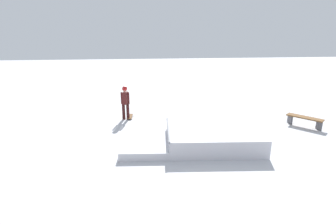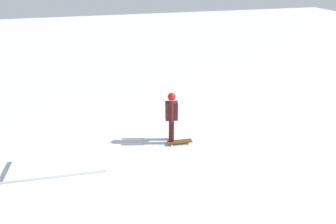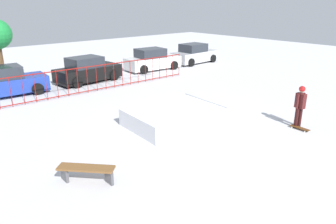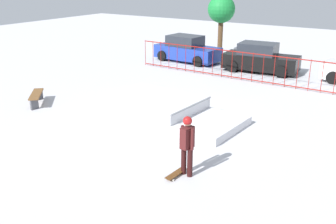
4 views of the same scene
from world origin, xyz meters
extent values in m
cube|color=silver|center=(2.14, 0.45, 0.15)|extent=(1.96, 2.71, 0.30)
cylinder|color=gray|center=(1.24, 0.51, 0.70)|extent=(0.25, 2.60, 0.08)
cylinder|color=black|center=(2.98, -2.93, 0.41)|extent=(0.15, 0.15, 0.82)
cylinder|color=black|center=(3.20, -2.97, 0.41)|extent=(0.15, 0.15, 0.82)
cube|color=#4C1919|center=(3.09, -2.95, 1.12)|extent=(0.28, 0.41, 0.60)
cylinder|color=#4C1919|center=(2.92, -2.92, 1.12)|extent=(0.09, 0.09, 0.60)
cylinder|color=#4C1919|center=(3.26, -2.98, 1.12)|extent=(0.09, 0.09, 0.60)
sphere|color=tan|center=(3.09, -2.95, 1.57)|extent=(0.22, 0.22, 0.22)
sphere|color=#A51919|center=(3.09, -2.95, 1.60)|extent=(0.25, 0.25, 0.25)
cube|color=#593314|center=(2.88, -3.17, 0.08)|extent=(0.25, 0.81, 0.02)
cylinder|color=silver|center=(2.79, -2.88, 0.03)|extent=(0.03, 0.06, 0.06)
cylinder|color=silver|center=(3.02, -2.90, 0.03)|extent=(0.03, 0.06, 0.06)
cylinder|color=silver|center=(2.75, -3.44, 0.03)|extent=(0.03, 0.06, 0.06)
cylinder|color=silver|center=(2.98, -3.46, 0.03)|extent=(0.03, 0.06, 0.06)
camera|label=1|loc=(2.19, 10.46, 4.57)|focal=29.22mm
camera|label=2|loc=(-4.55, -0.90, 5.18)|focal=30.62mm
camera|label=3|loc=(-8.85, -8.53, 4.87)|focal=33.91mm
camera|label=4|loc=(7.96, -11.34, 5.29)|focal=42.12mm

